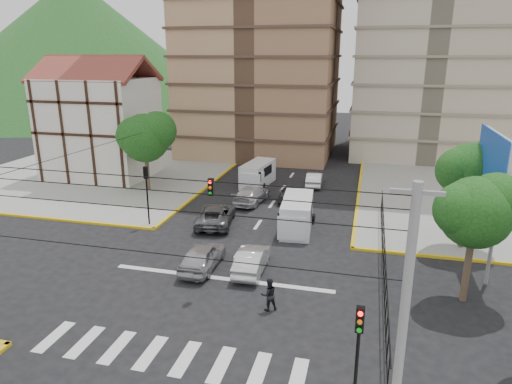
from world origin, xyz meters
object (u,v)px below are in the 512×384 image
(traffic_light_se, at_px, (358,346))
(traffic_light_nw, at_px, (147,186))
(van_left_lane, at_px, (257,175))
(car_silver_front_left, at_px, (203,256))
(pedestrian_crosswalk, at_px, (269,294))
(car_white_front_right, at_px, (252,260))
(van_right_lane, at_px, (297,216))

(traffic_light_se, relative_size, traffic_light_nw, 1.00)
(van_left_lane, bearing_deg, car_silver_front_left, -78.77)
(traffic_light_se, xyz_separation_m, traffic_light_nw, (-15.60, 15.60, 0.00))
(traffic_light_nw, distance_m, pedestrian_crosswalk, 14.64)
(traffic_light_nw, height_order, car_silver_front_left, traffic_light_nw)
(car_white_front_right, bearing_deg, traffic_light_nw, -31.46)
(van_left_lane, relative_size, car_silver_front_left, 1.16)
(van_left_lane, bearing_deg, car_white_front_right, -69.35)
(car_silver_front_left, distance_m, pedestrian_crosswalk, 6.04)
(traffic_light_nw, relative_size, pedestrian_crosswalk, 2.58)
(traffic_light_se, distance_m, van_right_lane, 18.08)
(van_right_lane, distance_m, car_white_front_right, 7.16)
(traffic_light_se, distance_m, traffic_light_nw, 22.06)
(pedestrian_crosswalk, bearing_deg, van_right_lane, -117.88)
(van_left_lane, xyz_separation_m, pedestrian_crosswalk, (5.97, -21.58, -0.24))
(van_right_lane, xyz_separation_m, pedestrian_crosswalk, (0.39, -10.91, -0.29))
(traffic_light_nw, relative_size, van_right_lane, 0.82)
(car_silver_front_left, xyz_separation_m, pedestrian_crosswalk, (4.85, -3.60, 0.08))
(van_right_lane, height_order, car_white_front_right, van_right_lane)
(car_silver_front_left, bearing_deg, van_left_lane, -86.89)
(traffic_light_se, bearing_deg, van_left_lane, 110.36)
(van_right_lane, relative_size, pedestrian_crosswalk, 3.16)
(van_right_lane, distance_m, van_left_lane, 12.05)
(van_left_lane, relative_size, pedestrian_crosswalk, 3.06)
(traffic_light_nw, height_order, van_right_lane, traffic_light_nw)
(van_right_lane, height_order, van_left_lane, van_right_lane)
(van_right_lane, bearing_deg, traffic_light_se, -79.43)
(traffic_light_nw, distance_m, van_right_lane, 11.10)
(traffic_light_nw, height_order, pedestrian_crosswalk, traffic_light_nw)
(van_right_lane, bearing_deg, traffic_light_nw, -175.89)
(pedestrian_crosswalk, bearing_deg, car_silver_front_left, -66.56)
(traffic_light_nw, relative_size, car_white_front_right, 1.03)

